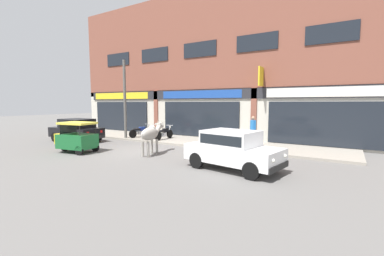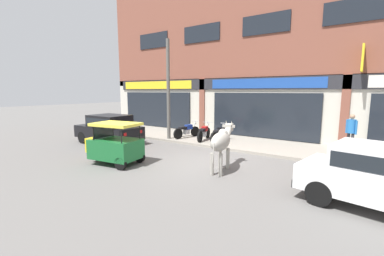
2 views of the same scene
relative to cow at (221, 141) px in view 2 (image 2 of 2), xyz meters
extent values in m
plane|color=#605E5B|center=(-0.82, 0.53, -1.01)|extent=(90.00, 90.00, 0.00)
cube|color=gray|center=(-0.82, 4.42, -0.94)|extent=(19.00, 3.38, 0.12)
cube|color=brown|center=(-0.82, 6.39, 5.56)|extent=(23.00, 0.55, 7.07)
cube|color=beige|center=(-0.82, 6.39, 0.69)|extent=(23.00, 0.55, 3.40)
cube|color=#28282D|center=(-0.82, 6.07, 2.04)|extent=(22.08, 0.08, 0.64)
cube|color=black|center=(-8.49, 6.06, 0.34)|extent=(5.83, 0.10, 2.40)
cube|color=yellow|center=(-8.49, 6.04, 2.04)|extent=(6.13, 0.05, 0.52)
cube|color=brown|center=(-4.66, 6.09, 0.69)|extent=(0.36, 0.12, 3.40)
cube|color=black|center=(-0.82, 6.06, 0.34)|extent=(5.83, 0.10, 2.40)
cube|color=#1E479E|center=(-0.82, 6.04, 2.04)|extent=(6.13, 0.05, 0.52)
cube|color=brown|center=(3.01, 6.09, 0.69)|extent=(0.36, 0.12, 3.40)
cube|color=black|center=(-8.64, 6.08, 5.05)|extent=(2.50, 0.06, 1.00)
cube|color=black|center=(-4.73, 6.08, 5.05)|extent=(2.50, 0.06, 1.00)
cube|color=black|center=(-0.82, 6.08, 5.05)|extent=(2.50, 0.06, 1.00)
cube|color=black|center=(3.09, 6.08, 5.05)|extent=(2.50, 0.06, 1.00)
cube|color=yellow|center=(3.52, 5.66, 2.99)|extent=(0.08, 0.80, 1.10)
ellipsoid|color=#9E998E|center=(0.02, -0.10, 0.01)|extent=(0.80, 1.48, 0.60)
sphere|color=#9E998E|center=(-0.04, 0.18, 0.24)|extent=(0.32, 0.32, 0.32)
cylinder|color=#9E998E|center=(-0.21, 0.30, -0.65)|extent=(0.12, 0.12, 0.72)
cylinder|color=#9E998E|center=(0.07, 0.36, -0.65)|extent=(0.12, 0.12, 0.72)
cylinder|color=#9E998E|center=(-0.03, -0.55, -0.65)|extent=(0.12, 0.12, 0.72)
cylinder|color=#9E998E|center=(0.25, -0.49, -0.65)|extent=(0.12, 0.12, 0.72)
cylinder|color=#9E998E|center=(-0.15, 0.70, 0.16)|extent=(0.33, 0.50, 0.43)
cube|color=#9E998E|center=(-0.20, 0.96, 0.33)|extent=(0.29, 0.40, 0.26)
cube|color=slate|center=(-0.24, 1.14, 0.29)|extent=(0.19, 0.17, 0.14)
cone|color=beige|center=(-0.29, 0.90, 0.51)|extent=(0.08, 0.12, 0.19)
cone|color=beige|center=(-0.10, 0.94, 0.51)|extent=(0.08, 0.12, 0.19)
cube|color=#9E998E|center=(-0.34, 0.85, 0.39)|extent=(0.15, 0.07, 0.10)
cube|color=#9E998E|center=(-0.03, 0.91, 0.39)|extent=(0.15, 0.07, 0.10)
cylinder|color=#9E998E|center=(0.17, -0.82, -0.21)|extent=(0.07, 0.17, 0.60)
cylinder|color=black|center=(-7.99, 0.01, -0.71)|extent=(0.60, 0.19, 0.60)
cylinder|color=black|center=(-8.02, 1.45, -0.71)|extent=(0.60, 0.19, 0.60)
cylinder|color=black|center=(-5.69, 0.06, -0.71)|extent=(0.60, 0.19, 0.60)
cylinder|color=black|center=(-5.72, 1.50, -0.71)|extent=(0.60, 0.19, 0.60)
cube|color=black|center=(-6.85, 0.75, -0.41)|extent=(3.53, 1.67, 0.60)
cube|color=black|center=(-6.75, 0.75, 0.17)|extent=(1.93, 1.48, 0.56)
cube|color=black|center=(-6.75, 0.75, 0.17)|extent=(1.78, 1.50, 0.35)
cube|color=black|center=(-8.58, 0.72, -0.63)|extent=(0.15, 1.52, 0.20)
cube|color=black|center=(-5.12, 0.79, -0.63)|extent=(0.15, 1.52, 0.20)
sphere|color=silver|center=(-8.60, 0.24, -0.33)|extent=(0.14, 0.14, 0.14)
sphere|color=silver|center=(-8.62, 1.19, -0.33)|extent=(0.14, 0.14, 0.14)
cube|color=red|center=(-5.09, 0.29, -0.31)|extent=(0.03, 0.16, 0.14)
cube|color=red|center=(-5.11, 1.28, -0.31)|extent=(0.03, 0.16, 0.14)
cylinder|color=black|center=(3.37, 0.40, -0.71)|extent=(0.62, 0.28, 0.60)
cylinder|color=black|center=(3.13, -1.02, -0.71)|extent=(0.62, 0.28, 0.60)
cube|color=white|center=(4.29, -0.49, 0.17)|extent=(2.12, 1.74, 0.56)
cube|color=black|center=(4.29, -0.49, 0.17)|extent=(1.97, 1.73, 0.35)
cube|color=black|center=(2.68, -0.21, -0.63)|extent=(0.37, 1.52, 0.20)
cube|color=red|center=(2.74, 0.28, -0.31)|extent=(0.06, 0.16, 0.14)
cube|color=red|center=(2.57, -0.70, -0.31)|extent=(0.06, 0.16, 0.14)
cylinder|color=black|center=(-4.44, -1.59, -0.79)|extent=(0.45, 0.19, 0.44)
cylinder|color=black|center=(-2.83, -1.86, -0.79)|extent=(0.45, 0.19, 0.44)
cylinder|color=black|center=(-2.99, -0.83, -0.79)|extent=(0.45, 0.19, 0.44)
cube|color=#19602D|center=(-3.55, -1.45, -0.44)|extent=(1.87, 1.41, 0.70)
cube|color=yellow|center=(-4.44, -1.59, -0.34)|extent=(0.49, 0.92, 0.52)
cylinder|color=black|center=(-4.04, -2.03, 0.19)|extent=(0.04, 0.04, 0.55)
cylinder|color=black|center=(-4.20, -1.05, 0.19)|extent=(0.04, 0.04, 0.55)
cylinder|color=black|center=(-2.77, -1.82, 0.19)|extent=(0.04, 0.04, 0.55)
cylinder|color=black|center=(-2.93, -0.85, 0.19)|extent=(0.04, 0.04, 0.55)
cube|color=#DBCC42|center=(-3.50, -1.44, 0.46)|extent=(1.77, 1.34, 0.10)
cube|color=black|center=(-4.12, -1.54, 0.18)|extent=(0.18, 0.92, 0.50)
cylinder|color=black|center=(-4.05, 4.41, -0.60)|extent=(0.21, 0.57, 0.56)
cylinder|color=black|center=(-4.30, 3.19, -0.60)|extent=(0.21, 0.57, 0.56)
cube|color=#B2B5BA|center=(-4.18, 3.78, -0.56)|extent=(0.26, 0.35, 0.24)
cube|color=navy|center=(-4.15, 3.94, -0.30)|extent=(0.32, 0.44, 0.24)
cube|color=black|center=(-4.23, 3.54, -0.32)|extent=(0.32, 0.55, 0.12)
cylinder|color=#B2B5BA|center=(-4.06, 4.35, -0.30)|extent=(0.09, 0.27, 0.59)
cylinder|color=#B2B5BA|center=(-4.05, 4.39, -0.02)|extent=(0.52, 0.14, 0.03)
sphere|color=silver|center=(-4.04, 4.45, -0.14)|extent=(0.12, 0.12, 0.12)
cylinder|color=#B2B5BA|center=(-4.36, 3.45, -0.64)|extent=(0.16, 0.48, 0.06)
cylinder|color=black|center=(-3.19, 4.38, -0.60)|extent=(0.23, 0.57, 0.56)
cylinder|color=black|center=(-2.90, 3.16, -0.60)|extent=(0.23, 0.57, 0.56)
cube|color=#B2B5BA|center=(-3.04, 3.75, -0.56)|extent=(0.27, 0.36, 0.24)
cube|color=red|center=(-3.08, 3.91, -0.30)|extent=(0.33, 0.44, 0.24)
cube|color=black|center=(-2.99, 3.52, -0.32)|extent=(0.33, 0.56, 0.12)
cylinder|color=#B2B5BA|center=(-3.18, 4.32, -0.30)|extent=(0.10, 0.27, 0.59)
cylinder|color=#B2B5BA|center=(-3.19, 4.36, -0.02)|extent=(0.51, 0.15, 0.03)
sphere|color=silver|center=(-3.20, 4.42, -0.14)|extent=(0.12, 0.12, 0.12)
cylinder|color=#B2B5BA|center=(-3.07, 3.37, -0.64)|extent=(0.17, 0.48, 0.06)
cylinder|color=black|center=(-2.19, 4.48, -0.60)|extent=(0.11, 0.56, 0.56)
cylinder|color=black|center=(-2.15, 3.23, -0.60)|extent=(0.11, 0.56, 0.56)
cube|color=#B2B5BA|center=(-2.17, 3.83, -0.56)|extent=(0.21, 0.33, 0.24)
cube|color=black|center=(-2.17, 3.99, -0.30)|extent=(0.25, 0.41, 0.24)
cube|color=black|center=(-2.16, 3.59, -0.32)|extent=(0.23, 0.53, 0.12)
cylinder|color=#B2B5BA|center=(-2.19, 4.42, -0.30)|extent=(0.05, 0.27, 0.59)
cylinder|color=#B2B5BA|center=(-2.19, 4.46, -0.02)|extent=(0.52, 0.05, 0.03)
sphere|color=silver|center=(-2.19, 4.52, -0.14)|extent=(0.12, 0.12, 0.12)
cylinder|color=#B2B5BA|center=(-2.27, 3.47, -0.64)|extent=(0.07, 0.48, 0.06)
cylinder|color=#2D2D33|center=(3.30, 4.94, -0.47)|extent=(0.11, 0.11, 0.82)
cylinder|color=#2D2D33|center=(3.45, 4.83, -0.47)|extent=(0.11, 0.11, 0.82)
cylinder|color=#236BB7|center=(3.37, 4.89, 0.22)|extent=(0.32, 0.32, 0.56)
cylinder|color=#236BB7|center=(3.20, 5.01, 0.19)|extent=(0.08, 0.08, 0.56)
cylinder|color=#236BB7|center=(3.54, 4.76, 0.19)|extent=(0.08, 0.08, 0.56)
sphere|color=tan|center=(3.37, 4.89, 0.62)|extent=(0.20, 0.20, 0.20)
cylinder|color=#595651|center=(-4.80, 3.03, 1.70)|extent=(0.18, 0.18, 5.17)
camera|label=1|loc=(7.97, -9.29, 1.48)|focal=24.00mm
camera|label=2|loc=(3.95, -7.37, 1.66)|focal=24.00mm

